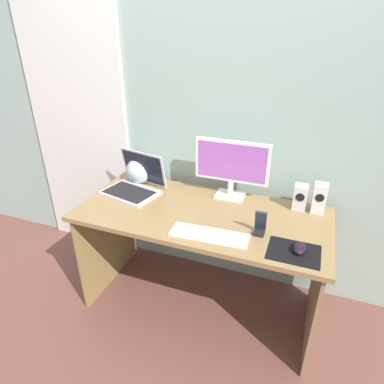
{
  "coord_description": "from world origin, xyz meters",
  "views": [
    {
      "loc": [
        0.55,
        -1.59,
        1.71
      ],
      "look_at": [
        -0.05,
        -0.02,
        0.85
      ],
      "focal_mm": 31.04,
      "sensor_mm": 36.0,
      "label": 1
    }
  ],
  "objects_px": {
    "speaker_right": "(319,198)",
    "fishbowl": "(140,170)",
    "speaker_near_monitor": "(300,197)",
    "keyboard_external": "(209,235)",
    "mouse": "(300,248)",
    "laptop": "(135,184)",
    "phone_in_dock": "(260,226)",
    "monitor": "(232,166)"
  },
  "relations": [
    {
      "from": "speaker_right",
      "to": "fishbowl",
      "type": "height_order",
      "value": "same"
    },
    {
      "from": "speaker_near_monitor",
      "to": "keyboard_external",
      "type": "xyz_separation_m",
      "value": [
        -0.41,
        -0.46,
        -0.07
      ]
    },
    {
      "from": "fishbowl",
      "to": "mouse",
      "type": "relative_size",
      "value": 1.84
    },
    {
      "from": "speaker_near_monitor",
      "to": "laptop",
      "type": "relative_size",
      "value": 0.39
    },
    {
      "from": "speaker_right",
      "to": "keyboard_external",
      "type": "bearing_deg",
      "value": -138.17
    },
    {
      "from": "laptop",
      "to": "fishbowl",
      "type": "distance_m",
      "value": 0.15
    },
    {
      "from": "phone_in_dock",
      "to": "mouse",
      "type": "bearing_deg",
      "value": -22.02
    },
    {
      "from": "mouse",
      "to": "speaker_near_monitor",
      "type": "bearing_deg",
      "value": 99.76
    },
    {
      "from": "mouse",
      "to": "phone_in_dock",
      "type": "xyz_separation_m",
      "value": [
        -0.21,
        0.09,
        0.03
      ]
    },
    {
      "from": "laptop",
      "to": "speaker_right",
      "type": "bearing_deg",
      "value": 7.17
    },
    {
      "from": "monitor",
      "to": "mouse",
      "type": "relative_size",
      "value": 4.63
    },
    {
      "from": "mouse",
      "to": "phone_in_dock",
      "type": "height_order",
      "value": "phone_in_dock"
    },
    {
      "from": "monitor",
      "to": "phone_in_dock",
      "type": "xyz_separation_m",
      "value": [
        0.26,
        -0.36,
        -0.16
      ]
    },
    {
      "from": "keyboard_external",
      "to": "speaker_near_monitor",
      "type": "bearing_deg",
      "value": 44.88
    },
    {
      "from": "monitor",
      "to": "speaker_right",
      "type": "distance_m",
      "value": 0.54
    },
    {
      "from": "monitor",
      "to": "laptop",
      "type": "height_order",
      "value": "monitor"
    },
    {
      "from": "fishbowl",
      "to": "phone_in_dock",
      "type": "distance_m",
      "value": 0.96
    },
    {
      "from": "fishbowl",
      "to": "keyboard_external",
      "type": "xyz_separation_m",
      "value": [
        0.66,
        -0.46,
        -0.08
      ]
    },
    {
      "from": "speaker_right",
      "to": "mouse",
      "type": "distance_m",
      "value": 0.45
    },
    {
      "from": "speaker_right",
      "to": "speaker_near_monitor",
      "type": "distance_m",
      "value": 0.11
    },
    {
      "from": "speaker_right",
      "to": "mouse",
      "type": "xyz_separation_m",
      "value": [
        -0.06,
        -0.44,
        -0.07
      ]
    },
    {
      "from": "speaker_right",
      "to": "keyboard_external",
      "type": "relative_size",
      "value": 0.44
    },
    {
      "from": "mouse",
      "to": "fishbowl",
      "type": "bearing_deg",
      "value": 163.26
    },
    {
      "from": "mouse",
      "to": "speaker_right",
      "type": "bearing_deg",
      "value": 86.04
    },
    {
      "from": "mouse",
      "to": "phone_in_dock",
      "type": "distance_m",
      "value": 0.23
    },
    {
      "from": "mouse",
      "to": "laptop",
      "type": "bearing_deg",
      "value": 169.17
    },
    {
      "from": "monitor",
      "to": "laptop",
      "type": "bearing_deg",
      "value": -166.21
    },
    {
      "from": "speaker_near_monitor",
      "to": "phone_in_dock",
      "type": "height_order",
      "value": "speaker_near_monitor"
    },
    {
      "from": "speaker_near_monitor",
      "to": "mouse",
      "type": "height_order",
      "value": "speaker_near_monitor"
    },
    {
      "from": "laptop",
      "to": "keyboard_external",
      "type": "bearing_deg",
      "value": -27.19
    },
    {
      "from": "laptop",
      "to": "keyboard_external",
      "type": "relative_size",
      "value": 0.97
    },
    {
      "from": "monitor",
      "to": "mouse",
      "type": "xyz_separation_m",
      "value": [
        0.47,
        -0.44,
        -0.19
      ]
    },
    {
      "from": "monitor",
      "to": "phone_in_dock",
      "type": "bearing_deg",
      "value": -54.33
    },
    {
      "from": "speaker_near_monitor",
      "to": "fishbowl",
      "type": "height_order",
      "value": "fishbowl"
    },
    {
      "from": "speaker_near_monitor",
      "to": "fishbowl",
      "type": "relative_size",
      "value": 0.83
    },
    {
      "from": "laptop",
      "to": "keyboard_external",
      "type": "distance_m",
      "value": 0.7
    },
    {
      "from": "speaker_near_monitor",
      "to": "monitor",
      "type": "bearing_deg",
      "value": 179.23
    },
    {
      "from": "laptop",
      "to": "mouse",
      "type": "xyz_separation_m",
      "value": [
        1.07,
        -0.29,
        -0.03
      ]
    },
    {
      "from": "speaker_near_monitor",
      "to": "fishbowl",
      "type": "distance_m",
      "value": 1.07
    },
    {
      "from": "laptop",
      "to": "speaker_near_monitor",
      "type": "bearing_deg",
      "value": 7.89
    },
    {
      "from": "speaker_near_monitor",
      "to": "phone_in_dock",
      "type": "xyz_separation_m",
      "value": [
        -0.17,
        -0.35,
        -0.03
      ]
    },
    {
      "from": "monitor",
      "to": "phone_in_dock",
      "type": "height_order",
      "value": "monitor"
    }
  ]
}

